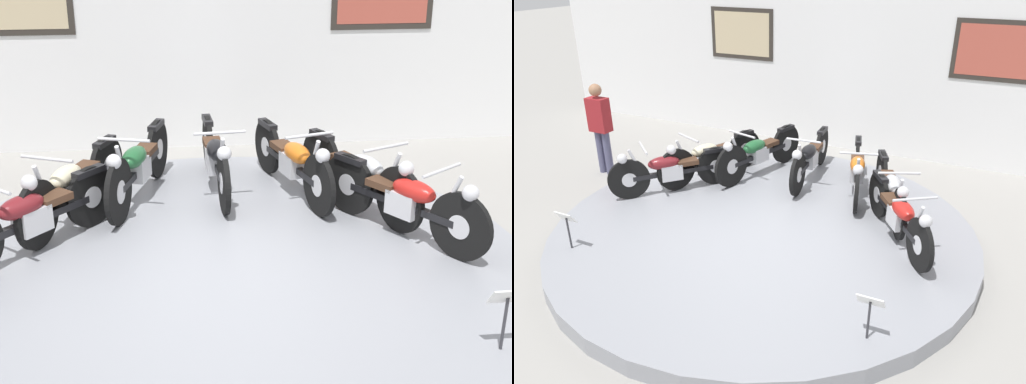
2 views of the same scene
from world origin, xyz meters
The scene contains 11 objects.
ground_plane centered at (0.00, 0.00, 0.00)m, with size 60.00×60.00×0.00m, color gray.
display_platform centered at (0.00, 0.00, 0.11)m, with size 5.64×5.64×0.22m, color gray.
back_wall centered at (0.00, 4.00, 1.91)m, with size 14.00×0.22×3.82m.
motorcycle_maroon centered at (-1.74, 0.33, 0.59)m, with size 1.32×1.53×0.79m.
motorcycle_cream centered at (-1.46, 1.02, 0.61)m, with size 0.83×1.88×0.81m.
motorcycle_green centered at (-0.84, 1.52, 0.62)m, with size 0.66×1.97×0.81m.
motorcycle_black centered at (0.00, 1.70, 0.61)m, with size 0.54×2.00×0.80m.
motorcycle_orange centered at (0.84, 1.52, 0.60)m, with size 0.68×1.93×0.80m.
motorcycle_silver centered at (1.46, 1.02, 0.61)m, with size 0.85×1.87×0.81m.
motorcycle_red centered at (1.73, 0.33, 0.60)m, with size 1.16×1.67×0.79m.
info_placard_front_centre centered at (1.89, -1.59, 0.58)m, with size 0.26×0.11×0.51m.
Camera 1 is at (-0.32, -5.73, 3.21)m, focal length 50.00 mm.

